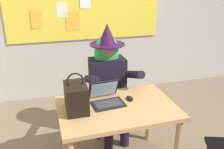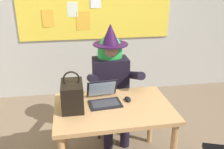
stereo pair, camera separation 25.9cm
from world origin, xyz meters
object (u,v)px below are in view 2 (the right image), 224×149
Objects in this scene: desk_main at (114,115)px; computer_mouse at (128,99)px; laptop at (104,98)px; handbag at (72,95)px; person_costumed at (111,75)px; chair_at_desk at (110,92)px.

desk_main is 11.03× the size of computer_mouse.
laptop is at bearing 125.99° from desk_main.
desk_main is 3.04× the size of handbag.
computer_mouse is at bearing 7.31° from person_costumed.
chair_at_desk is at bearing 178.07° from person_costumed.
chair_at_desk is at bearing 91.63° from computer_mouse.
laptop is 0.33m from handbag.
desk_main is 0.45m from handbag.
chair_at_desk is 0.70m from laptop.
chair_at_desk is 0.30m from person_costumed.
chair_at_desk reaches higher than computer_mouse.
person_costumed is 13.43× the size of computer_mouse.
person_costumed reaches higher than laptop.
handbag is at bearing -179.13° from computer_mouse.
chair_at_desk is at bearing 83.89° from desk_main.
handbag reaches higher than laptop.
laptop is 0.89× the size of handbag.
person_costumed is 3.69× the size of handbag.
desk_main is 1.26× the size of chair_at_desk.
chair_at_desk is 8.77× the size of computer_mouse.
desk_main is at bearing -8.98° from person_costumed.
computer_mouse is (0.24, -0.01, -0.03)m from laptop.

